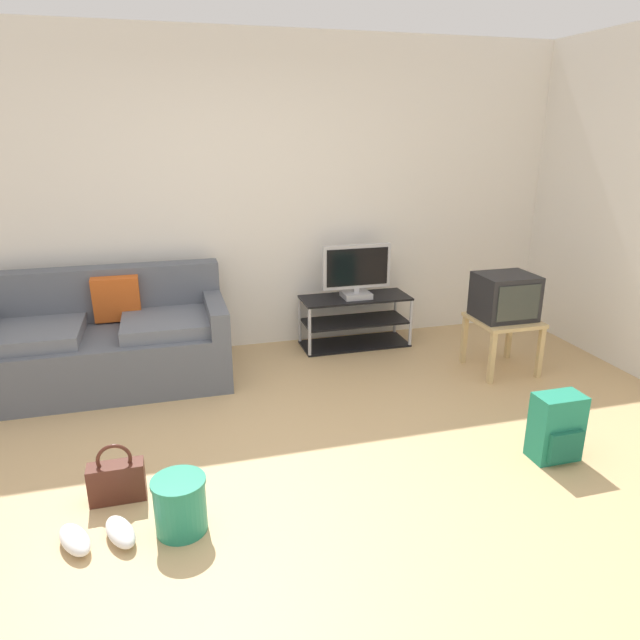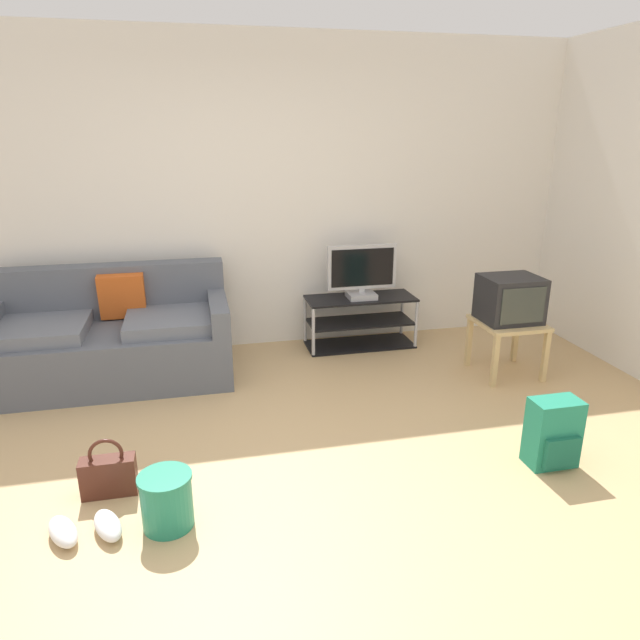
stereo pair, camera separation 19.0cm
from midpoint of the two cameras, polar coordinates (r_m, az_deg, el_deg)
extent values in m
cube|color=tan|center=(3.29, -1.21, -17.32)|extent=(9.00, 9.80, 0.02)
cube|color=silver|center=(5.12, -6.96, 12.05)|extent=(9.00, 0.10, 2.70)
cube|color=#565B66|center=(4.80, -19.09, -3.29)|extent=(1.86, 0.91, 0.43)
cube|color=#565B66|center=(5.01, -19.22, 2.79)|extent=(1.86, 0.20, 0.43)
cube|color=#565B66|center=(4.67, -9.02, 1.05)|extent=(0.14, 0.91, 0.21)
cube|color=slate|center=(4.75, -25.60, -0.95)|extent=(0.74, 0.63, 0.10)
cube|color=slate|center=(4.62, -13.23, -0.09)|extent=(0.74, 0.63, 0.10)
cube|color=#CC561E|center=(4.88, -18.13, 2.32)|extent=(0.36, 0.16, 0.37)
cube|color=black|center=(5.21, 5.12, 2.17)|extent=(0.99, 0.40, 0.02)
cube|color=black|center=(5.27, 5.05, -0.16)|extent=(0.95, 0.38, 0.02)
cube|color=black|center=(5.35, 4.98, -2.43)|extent=(0.99, 0.40, 0.02)
cylinder|color=#B7B7BC|center=(4.98, 0.42, -1.22)|extent=(0.03, 0.03, 0.47)
cylinder|color=#B7B7BC|center=(5.27, 10.63, -0.42)|extent=(0.03, 0.03, 0.47)
cylinder|color=#B7B7BC|center=(5.32, -0.48, 0.09)|extent=(0.03, 0.03, 0.47)
cylinder|color=#B7B7BC|center=(5.60, 9.17, 0.77)|extent=(0.03, 0.03, 0.47)
cube|color=#B2B2B7|center=(5.18, 5.19, 2.47)|extent=(0.25, 0.22, 0.05)
cube|color=#B2B2B7|center=(5.17, 5.21, 2.95)|extent=(0.05, 0.04, 0.04)
cube|color=#B2B2B7|center=(5.11, 5.28, 5.30)|extent=(0.63, 0.04, 0.40)
cube|color=black|center=(5.09, 5.36, 5.24)|extent=(0.57, 0.01, 0.34)
cube|color=tan|center=(4.86, 19.41, -0.28)|extent=(0.50, 0.50, 0.03)
cube|color=tan|center=(4.65, 18.21, -3.97)|extent=(0.04, 0.04, 0.42)
cube|color=tan|center=(4.88, 22.64, -3.42)|extent=(0.04, 0.04, 0.42)
cube|color=tan|center=(5.00, 15.71, -2.14)|extent=(0.04, 0.04, 0.42)
cube|color=tan|center=(5.21, 19.95, -1.71)|extent=(0.04, 0.04, 0.42)
cube|color=#232326|center=(4.82, 19.54, 2.00)|extent=(0.45, 0.38, 0.36)
cube|color=#333833|center=(4.66, 20.76, 1.34)|extent=(0.37, 0.01, 0.28)
cube|color=#238466|center=(3.75, 23.63, -10.27)|extent=(0.29, 0.18, 0.42)
cube|color=#1A634C|center=(3.71, 24.41, -12.00)|extent=(0.22, 0.04, 0.18)
cylinder|color=#1A634C|center=(3.77, 21.71, -9.48)|extent=(0.04, 0.04, 0.34)
cylinder|color=#1A634C|center=(3.86, 23.74, -9.08)|extent=(0.04, 0.04, 0.34)
cube|color=#4C2319|center=(3.41, -18.84, -14.59)|extent=(0.29, 0.11, 0.22)
torus|color=#4C2319|center=(3.34, -19.09, -12.58)|extent=(0.18, 0.02, 0.18)
cylinder|color=#238466|center=(3.08, -13.30, -17.20)|extent=(0.26, 0.26, 0.29)
cylinder|color=#238466|center=(3.00, -13.49, -15.10)|extent=(0.27, 0.27, 0.02)
ellipsoid|color=white|center=(3.20, -22.69, -18.97)|extent=(0.22, 0.29, 0.09)
ellipsoid|color=white|center=(3.16, -18.77, -18.90)|extent=(0.21, 0.29, 0.09)
camera|label=1|loc=(0.10, -88.71, 0.43)|focal=32.00mm
camera|label=2|loc=(0.10, 91.29, -0.43)|focal=32.00mm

